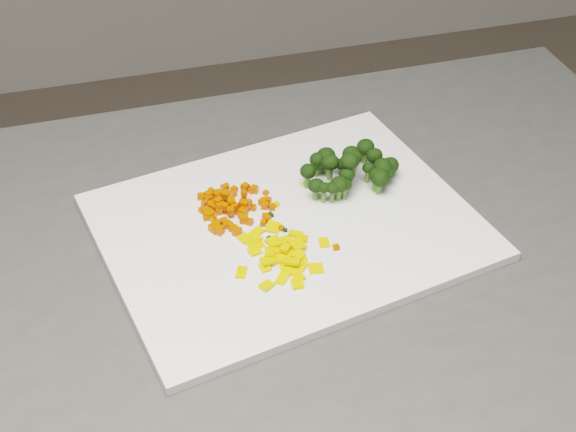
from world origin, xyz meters
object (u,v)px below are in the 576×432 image
object	(u,v)px
cutting_board	(288,227)
broccoli_pile	(348,168)
carrot_pile	(233,201)
pepper_pile	(281,251)

from	to	relation	value
cutting_board	broccoli_pile	world-z (taller)	broccoli_pile
carrot_pile	broccoli_pile	world-z (taller)	broccoli_pile
cutting_board	carrot_pile	world-z (taller)	carrot_pile
cutting_board	broccoli_pile	bearing A→B (deg)	29.49
carrot_pile	broccoli_pile	distance (m)	0.14
carrot_pile	pepper_pile	bearing A→B (deg)	-70.81
cutting_board	carrot_pile	distance (m)	0.07
cutting_board	broccoli_pile	size ratio (longest dim) A/B	3.75
pepper_pile	broccoli_pile	size ratio (longest dim) A/B	0.97
cutting_board	pepper_pile	bearing A→B (deg)	-113.94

